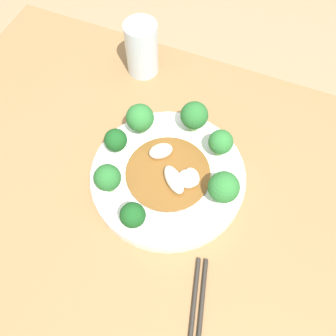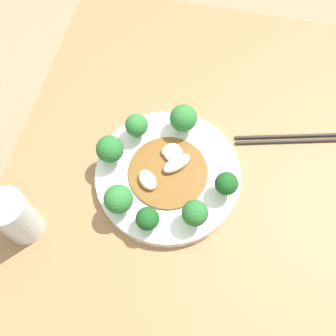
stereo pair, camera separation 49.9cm
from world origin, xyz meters
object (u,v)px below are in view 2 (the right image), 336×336
at_px(broccoli_northeast, 137,126).
at_px(stirfry_center, 168,168).
at_px(broccoli_southwest, 195,213).
at_px(plate, 168,175).
at_px(drinking_glass, 16,217).
at_px(chopsticks, 295,138).
at_px(broccoli_south, 226,184).
at_px(broccoli_north, 110,149).
at_px(broccoli_west, 148,219).
at_px(broccoli_east, 183,118).
at_px(broccoli_northwest, 118,199).

height_order(broccoli_northeast, stirfry_center, broccoli_northeast).
bearing_deg(broccoli_southwest, stirfry_center, 37.14).
distance_m(plate, drinking_glass, 0.28).
distance_m(broccoli_southwest, chopsticks, 0.28).
bearing_deg(stirfry_center, broccoli_southwest, -142.86).
bearing_deg(broccoli_south, broccoli_northeast, 65.93).
bearing_deg(plate, broccoli_south, -97.54).
bearing_deg(chopsticks, broccoli_south, 140.91).
distance_m(broccoli_north, chopsticks, 0.37).
xyz_separation_m(broccoli_south, broccoli_northeast, (0.08, 0.18, -0.00)).
height_order(plate, broccoli_west, broccoli_west).
relative_size(broccoli_north, broccoli_southwest, 1.05).
xyz_separation_m(plate, broccoli_east, (0.10, -0.01, 0.05)).
distance_m(broccoli_northwest, broccoli_northeast, 0.15).
bearing_deg(plate, broccoli_east, -4.29).
bearing_deg(broccoli_southwest, broccoli_northwest, 91.17).
bearing_deg(broccoli_west, broccoli_north, 41.28).
distance_m(broccoli_northwest, broccoli_southwest, 0.13).
height_order(broccoli_southwest, drinking_glass, drinking_glass).
relative_size(broccoli_northwest, broccoli_west, 1.23).
bearing_deg(chopsticks, broccoli_northwest, 126.38).
xyz_separation_m(broccoli_east, stirfry_center, (-0.09, 0.01, -0.03)).
height_order(broccoli_north, broccoli_east, same).
height_order(broccoli_north, broccoli_south, broccoli_north).
xyz_separation_m(broccoli_northeast, chopsticks, (0.07, -0.31, -0.05)).
relative_size(broccoli_northwest, drinking_glass, 0.52).
height_order(broccoli_southwest, chopsticks, broccoli_southwest).
bearing_deg(drinking_glass, broccoli_south, -67.68).
relative_size(broccoli_south, broccoli_west, 1.15).
xyz_separation_m(broccoli_east, drinking_glass, (-0.25, 0.24, -0.00)).
relative_size(plate, broccoli_north, 4.31).
bearing_deg(broccoli_southwest, broccoli_west, 107.53).
distance_m(plate, broccoli_east, 0.11).
height_order(broccoli_southwest, broccoli_west, broccoli_southwest).
relative_size(plate, chopsticks, 1.14).
height_order(broccoli_northwest, broccoli_west, broccoli_northwest).
distance_m(broccoli_west, drinking_glass, 0.22).
bearing_deg(broccoli_south, plate, 82.46).
distance_m(broccoli_northwest, stirfry_center, 0.12).
bearing_deg(plate, stirfry_center, 15.59).
relative_size(broccoli_north, broccoli_east, 1.00).
bearing_deg(broccoli_northeast, broccoli_northwest, -177.39).
distance_m(broccoli_southwest, stirfry_center, 0.11).
relative_size(broccoli_southwest, stirfry_center, 0.41).
relative_size(broccoli_northwest, broccoli_southwest, 1.00).
height_order(broccoli_northeast, drinking_glass, drinking_glass).
distance_m(drinking_glass, chopsticks, 0.55).
xyz_separation_m(broccoli_east, chopsticks, (0.04, -0.22, -0.05)).
height_order(drinking_glass, chopsticks, drinking_glass).
bearing_deg(plate, chopsticks, -59.22).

